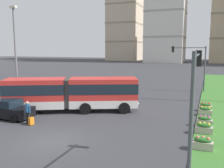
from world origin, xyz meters
TOP-DOWN VIEW (x-y plane):
  - ground_plane at (0.00, 0.00)m, footprint 260.00×260.00m
  - articulated_bus at (-2.65, 7.03)m, footprint 11.68×7.36m
  - car_black_sedan at (-6.54, 3.06)m, footprint 4.44×2.11m
  - pedestrian_crossing at (-3.83, 2.44)m, footprint 0.57×0.36m
  - rolling_suitcase at (-3.38, 2.24)m, footprint 0.30×0.40m
  - flower_planter_0 at (8.67, 2.00)m, footprint 1.10×0.56m
  - flower_planter_1 at (8.67, 4.86)m, footprint 1.10×0.56m
  - flower_planter_2 at (8.67, 6.61)m, footprint 1.10×0.56m
  - flower_planter_3 at (8.67, 9.77)m, footprint 1.10×0.56m
  - flower_planter_4 at (8.67, 11.41)m, footprint 1.10×0.56m
  - traffic_light_far_right at (6.78, 22.00)m, footprint 4.50×0.28m
  - traffic_light_near_right at (8.27, -1.54)m, footprint 0.28×4.26m
  - streetlight_left at (-8.50, 6.60)m, footprint 0.70×0.28m
  - apartment_tower_west at (-30.00, 104.34)m, footprint 14.22×17.84m
  - apartment_tower_westcentre at (-8.48, 91.48)m, footprint 15.29×14.72m

SIDE VIEW (x-z plane):
  - ground_plane at x=0.00m, z-range 0.00..0.00m
  - rolling_suitcase at x=-3.38m, z-range -0.17..0.80m
  - flower_planter_0 at x=8.67m, z-range 0.06..0.80m
  - flower_planter_1 at x=8.67m, z-range 0.06..0.80m
  - flower_planter_2 at x=8.67m, z-range 0.06..0.80m
  - flower_planter_3 at x=8.67m, z-range 0.06..0.80m
  - flower_planter_4 at x=8.67m, z-range 0.06..0.80m
  - car_black_sedan at x=-6.54m, z-range -0.04..1.54m
  - pedestrian_crossing at x=-3.83m, z-range 0.13..1.87m
  - articulated_bus at x=-2.65m, z-range 0.15..3.15m
  - traffic_light_near_right at x=8.27m, z-range 1.11..6.69m
  - traffic_light_far_right at x=6.78m, z-range 1.16..7.13m
  - streetlight_left at x=-8.50m, z-range 0.45..10.05m
  - apartment_tower_westcentre at x=-8.48m, z-range 0.02..49.21m
  - apartment_tower_west at x=-30.00m, z-range 0.02..50.98m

